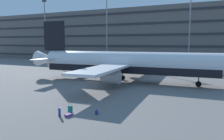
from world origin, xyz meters
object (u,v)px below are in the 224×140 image
(suitcase_scuffed, at_px, (68,115))
(suitcase_teal, at_px, (70,109))
(airliner, at_px, (124,64))
(suitcase_purple, at_px, (59,112))
(backpack_red, at_px, (97,112))

(suitcase_scuffed, distance_m, suitcase_teal, 1.21)
(airliner, height_order, suitcase_purple, airliner)
(suitcase_scuffed, distance_m, backpack_red, 2.71)
(suitcase_scuffed, distance_m, suitcase_purple, 0.92)
(backpack_red, bearing_deg, suitcase_purple, -147.50)
(airliner, relative_size, suitcase_scuffed, 52.72)
(suitcase_purple, bearing_deg, suitcase_teal, 78.57)
(suitcase_scuffed, xyz_separation_m, backpack_red, (2.17, 1.62, 0.11))
(suitcase_purple, bearing_deg, suitcase_scuffed, 19.26)
(suitcase_purple, relative_size, backpack_red, 1.95)
(suitcase_scuffed, bearing_deg, airliner, 95.75)
(suitcase_purple, height_order, suitcase_teal, suitcase_purple)
(airliner, height_order, suitcase_teal, airliner)
(suitcase_purple, height_order, backpack_red, suitcase_purple)
(airliner, xyz_separation_m, backpack_red, (4.14, -17.95, -3.03))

